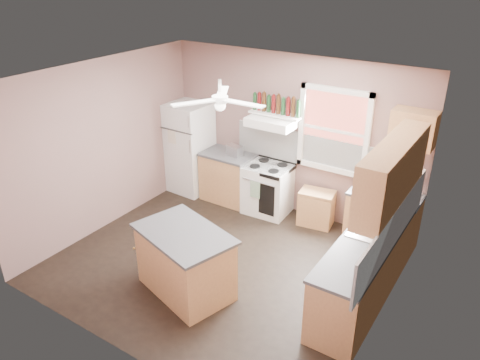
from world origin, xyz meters
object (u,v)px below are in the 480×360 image
Objects in this scene: cart at (316,209)px; island at (185,263)px; toaster at (235,151)px; stove at (268,189)px; refrigerator at (190,148)px.

cart is 2.61m from island.
stove is (0.69, 0.00, -0.56)m from toaster.
refrigerator reaches higher than stove.
cart is at bearing 90.45° from island.
refrigerator is 5.99× the size of toaster.
stove is (1.66, 0.04, -0.41)m from refrigerator.
island is at bearing -59.78° from toaster.
toaster is 0.23× the size of island.
island is at bearing -50.13° from refrigerator.
refrigerator is 1.95× the size of stove.
refrigerator is at bearing 178.40° from stove.
island is (-0.71, -2.51, 0.15)m from cart.
stove is 0.71× the size of island.
cart is (1.58, 0.05, -0.71)m from toaster.
toaster is 1.73m from cart.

